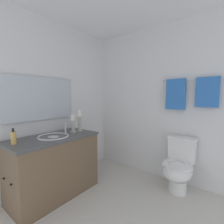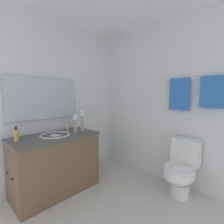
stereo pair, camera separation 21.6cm
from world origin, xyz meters
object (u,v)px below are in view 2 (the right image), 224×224
candle_holder_short (75,122)px  vanity_cabinet (56,163)px  mirror (45,99)px  towel_near_vanity (179,94)px  towel_bar (196,79)px  toilet (181,169)px  sink_basin (55,138)px  towel_center (212,92)px  candle_holder_tall (82,119)px  soap_bottle (16,135)px

candle_holder_short → vanity_cabinet: bearing=-88.8°
mirror → towel_near_vanity: (1.44, 1.30, 0.06)m
towel_bar → toilet: bearing=-106.1°
mirror → toilet: size_ratio=1.38×
vanity_cabinet → toilet: (1.30, 1.10, -0.04)m
sink_basin → towel_center: towel_center is taller
towel_near_vanity → towel_center: 0.41m
vanity_cabinet → candle_holder_tall: candle_holder_tall is taller
toilet → mirror: bearing=-145.2°
candle_holder_short → soap_bottle: (-0.04, -0.79, -0.06)m
toilet → towel_near_vanity: size_ratio=1.66×
mirror → soap_bottle: mirror is taller
towel_bar → towel_near_vanity: bearing=-174.9°
toilet → towel_center: 1.08m
candle_holder_short → towel_bar: towel_bar is taller
towel_near_vanity → towel_center: (0.41, 0.00, 0.02)m
mirror → towel_bar: bearing=38.8°
vanity_cabinet → candle_holder_short: candle_holder_short is taller
sink_basin → towel_bar: towel_bar is taller
vanity_cabinet → sink_basin: (0.00, 0.00, 0.36)m
candle_holder_short → toilet: bearing=30.4°
sink_basin → towel_center: size_ratio=1.00×
towel_bar → candle_holder_tall: bearing=-147.4°
soap_bottle → towel_near_vanity: 2.19m
towel_bar → sink_basin: bearing=-136.0°
sink_basin → towel_center: (1.57, 1.30, 0.62)m
vanity_cabinet → towel_center: 2.27m
candle_holder_tall → toilet: candle_holder_tall is taller
towel_near_vanity → candle_holder_tall: bearing=-143.7°
vanity_cabinet → sink_basin: size_ratio=2.84×
toilet → towel_center: towel_center is taller
towel_bar → candle_holder_short: bearing=-144.2°
toilet → towel_near_vanity: 1.03m
vanity_cabinet → soap_bottle: (-0.05, -0.46, 0.47)m
candle_holder_short → toilet: size_ratio=0.35×
mirror → towel_near_vanity: bearing=42.1°
soap_bottle → toilet: bearing=49.1°
towel_near_vanity → towel_center: same height
candle_holder_tall → candle_holder_short: 0.12m
candle_holder_short → toilet: (1.31, 0.77, -0.57)m
towel_center → vanity_cabinet: bearing=-140.3°
vanity_cabinet → mirror: size_ratio=1.10×
toilet → towel_bar: towel_bar is taller
towel_center → sink_basin: bearing=-140.3°
towel_bar → towel_center: (0.20, -0.02, -0.18)m
soap_bottle → towel_bar: towel_bar is taller
towel_center → candle_holder_short: bearing=-148.4°
candle_holder_tall → towel_near_vanity: towel_near_vanity is taller
candle_holder_tall → toilet: size_ratio=0.43×
vanity_cabinet → towel_bar: size_ratio=1.40×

